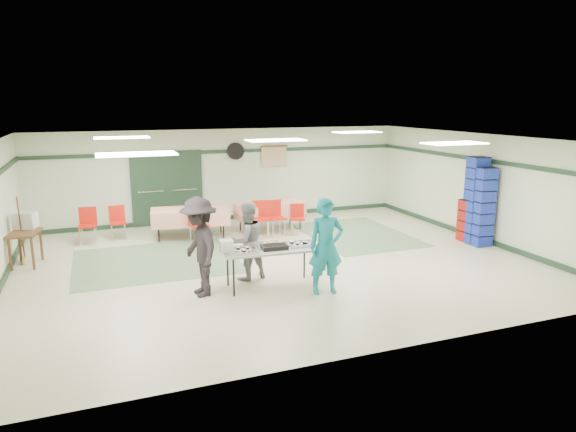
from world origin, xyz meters
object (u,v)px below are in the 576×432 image
object	(u,v)px
printer_table	(25,237)
broom	(21,229)
dining_table_a	(270,210)
chair_d	(197,221)
volunteer_grey	(247,241)
chair_a	(275,214)
volunteer_dark	(199,247)
chair_b	(261,215)
crate_stack_red	(469,220)
crate_stack_blue_b	(475,200)
chair_c	(297,215)
office_printer	(25,220)
crate_stack_blue_a	(483,207)
chair_loose_a	(117,219)
serving_table	(271,251)
volunteer_teal	(326,246)
chair_loose_b	(88,222)
dining_table_b	(190,216)

from	to	relation	value
printer_table	broom	size ratio (longest dim) A/B	0.63
dining_table_a	chair_d	xyz separation A→B (m)	(-2.12, -0.57, -0.03)
printer_table	volunteer_grey	bearing A→B (deg)	-21.86
printer_table	broom	bearing A→B (deg)	119.77
chair_a	chair_d	bearing A→B (deg)	176.14
volunteer_dark	printer_table	distance (m)	4.44
dining_table_a	chair_d	size ratio (longest dim) A/B	2.18
chair_b	broom	distance (m)	5.60
crate_stack_red	crate_stack_blue_b	world-z (taller)	crate_stack_blue_b
volunteer_dark	broom	xyz separation A→B (m)	(-3.27, 3.29, -0.14)
chair_c	office_printer	distance (m)	6.55
chair_c	crate_stack_blue_b	distance (m)	4.55
chair_a	crate_stack_red	xyz separation A→B (m)	(4.40, -2.31, -0.04)
crate_stack_blue_a	volunteer_grey	bearing A→B (deg)	-177.01
crate_stack_red	volunteer_grey	bearing A→B (deg)	-172.66
crate_stack_red	printer_table	world-z (taller)	crate_stack_red
chair_loose_a	printer_table	distance (m)	2.54
chair_c	chair_loose_a	distance (m)	4.69
serving_table	volunteer_teal	xyz separation A→B (m)	(0.85, -0.66, 0.18)
chair_d	chair_loose_a	world-z (taller)	chair_d
serving_table	crate_stack_blue_b	xyz separation A→B (m)	(5.77, 1.18, 0.37)
chair_loose_a	printer_table	xyz separation A→B (m)	(-1.97, -1.60, 0.10)
chair_a	broom	size ratio (longest dim) A/B	0.63
office_printer	chair_c	bearing A→B (deg)	15.75
crate_stack_blue_a	crate_stack_red	world-z (taller)	crate_stack_blue_a
chair_loose_a	broom	distance (m)	2.49
chair_c	printer_table	world-z (taller)	chair_c
crate_stack_blue_b	printer_table	size ratio (longest dim) A/B	2.33
chair_c	crate_stack_blue_a	xyz separation A→B (m)	(3.77, -2.75, 0.49)
volunteer_grey	broom	distance (m)	5.11
chair_loose_b	broom	xyz separation A→B (m)	(-1.34, -1.19, 0.21)
serving_table	volunteer_teal	distance (m)	1.09
chair_d	broom	xyz separation A→B (m)	(-3.91, -0.34, 0.23)
chair_c	chair_d	bearing A→B (deg)	-163.53
serving_table	chair_c	bearing A→B (deg)	64.62
dining_table_a	chair_loose_b	size ratio (longest dim) A/B	2.11
chair_d	chair_loose_b	size ratio (longest dim) A/B	0.97
serving_table	volunteer_grey	xyz separation A→B (m)	(-0.29, 0.59, 0.07)
chair_loose_b	volunteer_dark	bearing A→B (deg)	-59.73
chair_b	office_printer	xyz separation A→B (m)	(-5.51, -0.17, 0.34)
volunteer_grey	dining_table_a	world-z (taller)	volunteer_grey
chair_loose_b	crate_stack_blue_b	size ratio (longest dim) A/B	0.42
broom	crate_stack_blue_a	bearing A→B (deg)	-3.00
volunteer_grey	printer_table	distance (m)	4.94
chair_loose_a	printer_table	world-z (taller)	chair_loose_a
dining_table_b	chair_c	size ratio (longest dim) A/B	2.60
dining_table_a	crate_stack_blue_a	distance (m)	5.49
volunteer_dark	chair_loose_a	bearing A→B (deg)	-171.40
volunteer_grey	crate_stack_blue_a	distance (m)	6.08
crate_stack_blue_a	broom	world-z (taller)	crate_stack_blue_a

